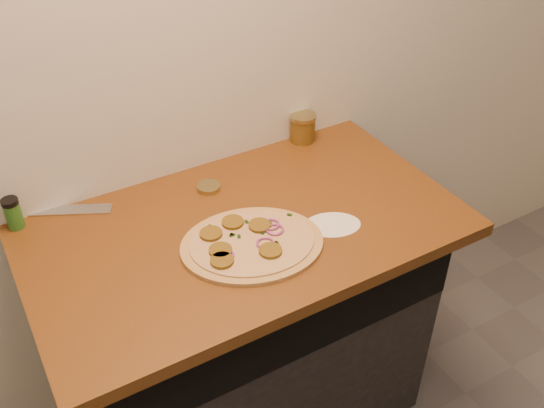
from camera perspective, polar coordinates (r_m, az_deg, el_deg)
cabinet at (r=2.03m, az=-2.64°, el=-11.77°), size 1.10×0.60×0.86m
countertop at (r=1.70m, az=-2.59°, el=-2.34°), size 1.20×0.70×0.04m
pizza at (r=1.60m, az=-1.99°, el=-3.72°), size 0.46×0.46×0.03m
chefs_knife at (r=1.84m, az=-21.15°, el=-0.54°), size 0.33×0.19×0.02m
mason_jar_lid at (r=1.82m, az=-5.99°, el=1.58°), size 0.08×0.08×0.01m
salsa_jar at (r=2.03m, az=2.89°, el=7.21°), size 0.09×0.09×0.09m
spice_shaker at (r=1.79m, az=-23.19°, el=-0.81°), size 0.05×0.05×0.09m
flour_spill at (r=1.68m, az=5.71°, el=-1.95°), size 0.21×0.21×0.00m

